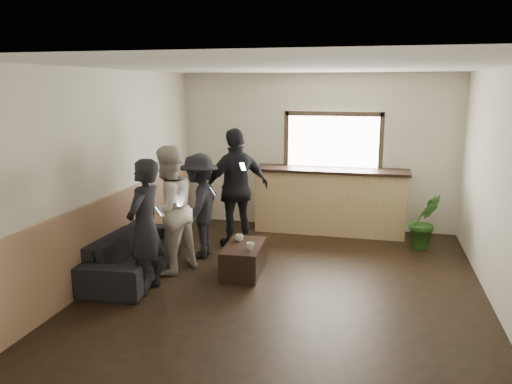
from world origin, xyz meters
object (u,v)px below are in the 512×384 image
(person_a, at_px, (145,227))
(potted_plant, at_px, (424,221))
(cup_a, at_px, (239,238))
(person_d, at_px, (237,189))
(bar_counter, at_px, (330,197))
(coffee_table, at_px, (244,259))
(person_b, at_px, (168,210))
(person_c, at_px, (200,206))
(sofa, at_px, (135,252))
(cup_b, at_px, (251,246))

(person_a, bearing_deg, potted_plant, 129.02)
(cup_a, distance_m, person_d, 1.11)
(bar_counter, bearing_deg, coffee_table, -112.76)
(potted_plant, bearing_deg, person_b, -151.74)
(coffee_table, xyz_separation_m, cup_a, (-0.11, 0.16, 0.25))
(person_b, xyz_separation_m, person_c, (0.20, 0.71, -0.10))
(coffee_table, distance_m, person_b, 1.26)
(sofa, xyz_separation_m, person_a, (0.45, -0.55, 0.55))
(cup_b, height_order, potted_plant, potted_plant)
(coffee_table, height_order, person_a, person_a)
(potted_plant, relative_size, person_b, 0.50)
(bar_counter, xyz_separation_m, person_a, (-2.00, -3.23, 0.22))
(person_c, bearing_deg, cup_a, 62.39)
(coffee_table, xyz_separation_m, person_a, (-1.03, -0.92, 0.65))
(person_b, bearing_deg, person_a, 26.41)
(sofa, xyz_separation_m, person_c, (0.65, 0.88, 0.49))
(potted_plant, bearing_deg, person_c, -160.17)
(bar_counter, xyz_separation_m, person_c, (-1.80, -1.80, 0.16))
(person_a, bearing_deg, person_d, 165.42)
(potted_plant, height_order, person_b, person_b)
(person_b, bearing_deg, person_d, -179.25)
(person_a, relative_size, person_b, 0.96)
(sofa, relative_size, person_b, 1.16)
(person_d, bearing_deg, person_a, 30.35)
(coffee_table, relative_size, cup_a, 7.64)
(cup_a, xyz_separation_m, person_b, (-0.92, -0.35, 0.44))
(bar_counter, distance_m, person_d, 1.86)
(cup_a, xyz_separation_m, person_d, (-0.30, 0.94, 0.51))
(coffee_table, bearing_deg, cup_b, -51.68)
(person_b, xyz_separation_m, person_d, (0.62, 1.29, 0.07))
(coffee_table, distance_m, person_a, 1.53)
(sofa, distance_m, person_c, 1.20)
(potted_plant, distance_m, person_d, 3.06)
(bar_counter, xyz_separation_m, coffee_table, (-0.97, -2.31, -0.44))
(coffee_table, xyz_separation_m, person_b, (-1.03, -0.20, 0.69))
(coffee_table, height_order, cup_a, cup_a)
(bar_counter, relative_size, person_a, 1.58)
(bar_counter, relative_size, sofa, 1.30)
(cup_a, relative_size, person_c, 0.07)
(potted_plant, height_order, person_a, person_a)
(cup_a, bearing_deg, person_b, -158.96)
(coffee_table, xyz_separation_m, potted_plant, (2.54, 1.72, 0.25))
(coffee_table, relative_size, person_b, 0.51)
(person_a, distance_m, person_c, 1.44)
(cup_a, relative_size, person_d, 0.06)
(sofa, height_order, person_c, person_c)
(potted_plant, relative_size, person_a, 0.53)
(cup_a, relative_size, person_b, 0.07)
(person_a, xyz_separation_m, person_b, (-0.00, 0.72, 0.04))
(bar_counter, height_order, cup_a, bar_counter)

